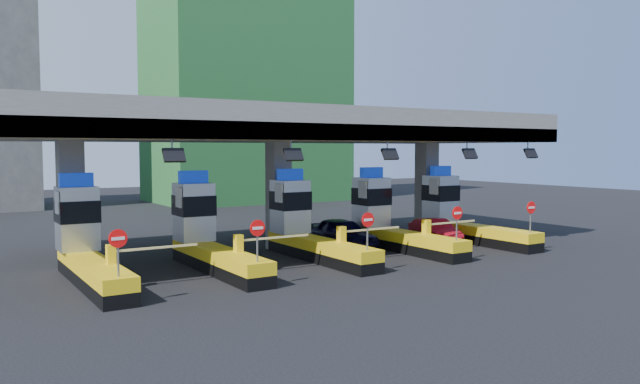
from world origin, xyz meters
TOP-DOWN VIEW (x-y plane):
  - ground at (0.00, 0.00)m, footprint 120.00×120.00m
  - toll_canopy at (0.00, 2.87)m, footprint 28.00×12.09m
  - toll_lane_far_left at (-10.00, 0.28)m, footprint 4.43×8.00m
  - toll_lane_left at (-5.00, 0.28)m, footprint 4.43×8.00m
  - toll_lane_center at (0.00, 0.28)m, footprint 4.43×8.00m
  - toll_lane_right at (5.00, 0.28)m, footprint 4.43×8.00m
  - toll_lane_far_right at (10.00, 0.28)m, footprint 4.43×8.00m
  - bg_building_scaffold at (12.00, 32.00)m, footprint 18.00×12.00m
  - van at (2.88, 1.39)m, footprint 2.01×4.67m
  - red_car at (7.82, -0.14)m, footprint 2.68×4.42m

SIDE VIEW (x-z plane):
  - ground at x=0.00m, z-range 0.00..0.00m
  - red_car at x=7.82m, z-range 0.00..1.38m
  - van at x=2.88m, z-range 0.00..1.57m
  - toll_lane_far_left at x=-10.00m, z-range -0.68..3.47m
  - toll_lane_left at x=-5.00m, z-range -0.68..3.47m
  - toll_lane_center at x=0.00m, z-range -0.68..3.47m
  - toll_lane_right at x=5.00m, z-range -0.68..3.47m
  - toll_lane_far_right at x=10.00m, z-range -0.68..3.47m
  - toll_canopy at x=0.00m, z-range 2.63..9.63m
  - bg_building_scaffold at x=12.00m, z-range 0.00..28.00m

